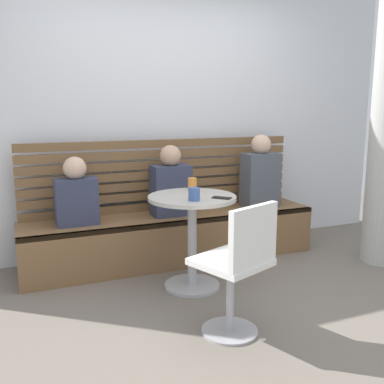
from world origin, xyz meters
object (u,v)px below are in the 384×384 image
Objects in this scene: person_child_left at (76,195)px; cup_tumbler_orange at (192,184)px; booth_bench at (173,238)px; cup_mug_blue at (194,194)px; person_child_middle at (171,185)px; phone_on_table at (222,198)px; white_chair at (239,265)px; cafe_table at (192,224)px; person_adult at (260,175)px.

cup_tumbler_orange is (0.87, -0.41, 0.10)m from person_child_left.
cup_mug_blue is (-0.13, -0.80, 0.57)m from booth_bench.
phone_on_table is (0.11, -0.80, 0.02)m from person_child_middle.
cup_tumbler_orange is at bearing 83.03° from white_chair.
cup_tumbler_orange reaches higher than cafe_table.
cup_tumbler_orange reaches higher than phone_on_table.
person_child_left is at bearing 97.07° from phone_on_table.
person_adult is 1.76m from person_child_left.
booth_bench is at bearing 12.48° from person_child_middle.
person_adult is 7.47× the size of cup_mug_blue.
person_adult is at bearing -0.97° from booth_bench.
cafe_table is 1.16× the size of person_child_middle.
person_adult is at bearing 54.63° from white_chair.
person_child_left reaches higher than cup_tumbler_orange.
white_chair is at bearing -87.96° from cup_mug_blue.
person_child_middle is at bearing 86.63° from white_chair.
person_child_left is at bearing 179.64° from booth_bench.
person_child_middle reaches higher than booth_bench.
white_chair is 1.33× the size of person_child_middle.
cafe_table is at bearing -113.06° from cup_tumbler_orange.
person_adult reaches higher than cup_mug_blue.
cafe_table is at bearing -147.88° from person_adult.
person_adult is at bearing 32.12° from cafe_table.
cafe_table is 0.33m from phone_on_table.
person_child_middle reaches higher than white_chair.
cup_mug_blue is 0.68× the size of phone_on_table.
white_chair is 6.07× the size of phone_on_table.
phone_on_table is (0.09, -0.80, 0.52)m from booth_bench.
person_child_middle is at bearing -0.72° from person_child_left.
cup_tumbler_orange is at bearing -87.37° from booth_bench.
cup_tumbler_orange is at bearing 57.91° from phone_on_table.
person_child_left is at bearing 140.85° from cafe_table.
person_child_left is (-0.78, 0.64, 0.17)m from cafe_table.
person_child_left is 0.83m from person_child_middle.
cafe_table is 7.40× the size of cup_tumbler_orange.
white_chair reaches higher than cup_tumbler_orange.
person_adult is 1.25× the size of person_child_left.
person_child_left is (-1.76, 0.02, -0.07)m from person_adult.
booth_bench is at bearing 85.74° from white_chair.
cup_mug_blue is (0.73, -0.80, 0.10)m from person_child_left.
person_adult is 0.97m from cup_tumbler_orange.
person_child_middle is at bearing 55.69° from phone_on_table.
person_child_middle is 0.80m from cup_mug_blue.
white_chair is 0.72m from phone_on_table.
phone_on_table reaches higher than booth_bench.
phone_on_table is (0.22, -0.01, -0.04)m from cup_mug_blue.
white_chair is 1.77m from person_adult.
person_child_left is 4.07× the size of phone_on_table.
person_adult reaches higher than person_child_left.
phone_on_table is (0.95, -0.81, 0.06)m from person_child_left.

